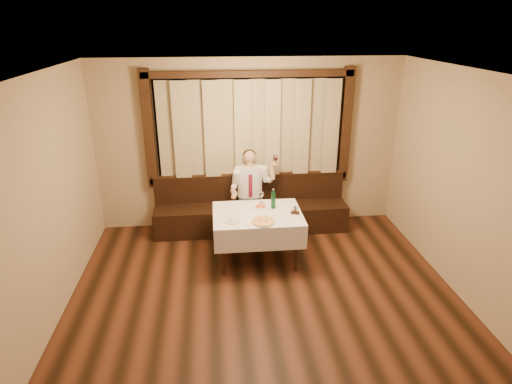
{
  "coord_description": "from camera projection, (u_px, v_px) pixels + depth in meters",
  "views": [
    {
      "loc": [
        -0.59,
        -3.83,
        3.33
      ],
      "look_at": [
        0.0,
        1.9,
        1.0
      ],
      "focal_mm": 30.0,
      "sensor_mm": 36.0,
      "label": 1
    }
  ],
  "objects": [
    {
      "name": "room",
      "position": [
        264.0,
        182.0,
        5.17
      ],
      "size": [
        5.01,
        6.01,
        2.81
      ],
      "color": "black",
      "rests_on": "ground"
    },
    {
      "name": "dining_table",
      "position": [
        257.0,
        220.0,
        6.16
      ],
      "size": [
        1.27,
        0.97,
        0.76
      ],
      "color": "black",
      "rests_on": "ground"
    },
    {
      "name": "seated_man",
      "position": [
        251.0,
        186.0,
        6.96
      ],
      "size": [
        0.76,
        0.57,
        1.4
      ],
      "color": "black",
      "rests_on": "ground"
    },
    {
      "name": "cruet_caddy",
      "position": [
        295.0,
        211.0,
        6.08
      ],
      "size": [
        0.13,
        0.09,
        0.12
      ],
      "rotation": [
        0.0,
        0.0,
        -0.37
      ],
      "color": "black",
      "rests_on": "dining_table"
    },
    {
      "name": "pasta_red",
      "position": [
        261.0,
        205.0,
        6.28
      ],
      "size": [
        0.24,
        0.24,
        0.08
      ],
      "rotation": [
        0.0,
        0.0,
        -0.13
      ],
      "color": "white",
      "rests_on": "dining_table"
    },
    {
      "name": "pizza",
      "position": [
        263.0,
        222.0,
        5.82
      ],
      "size": [
        0.33,
        0.33,
        0.04
      ],
      "rotation": [
        0.0,
        0.0,
        0.14
      ],
      "color": "white",
      "rests_on": "dining_table"
    },
    {
      "name": "green_bottle",
      "position": [
        273.0,
        200.0,
        6.22
      ],
      "size": [
        0.07,
        0.07,
        0.3
      ],
      "rotation": [
        0.0,
        0.0,
        0.19
      ],
      "color": "#104E28",
      "rests_on": "dining_table"
    },
    {
      "name": "table_wine_glass",
      "position": [
        262.0,
        195.0,
        6.39
      ],
      "size": [
        0.07,
        0.07,
        0.19
      ],
      "rotation": [
        0.0,
        0.0,
        0.08
      ],
      "color": "white",
      "rests_on": "dining_table"
    },
    {
      "name": "pasta_cream",
      "position": [
        233.0,
        219.0,
        5.86
      ],
      "size": [
        0.25,
        0.25,
        0.08
      ],
      "rotation": [
        0.0,
        0.0,
        -0.02
      ],
      "color": "white",
      "rests_on": "dining_table"
    },
    {
      "name": "banquette",
      "position": [
        251.0,
        212.0,
        7.23
      ],
      "size": [
        3.2,
        0.61,
        0.94
      ],
      "color": "black",
      "rests_on": "ground"
    }
  ]
}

